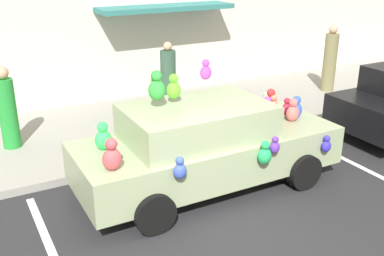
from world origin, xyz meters
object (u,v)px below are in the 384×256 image
at_px(teddy_bear_on_sidewalk, 267,104).
at_px(pedestrian_by_lamp, 330,61).
at_px(pedestrian_near_shopfront, 7,110).
at_px(plush_covered_car, 206,144).
at_px(pedestrian_walking_past, 168,78).

height_order(teddy_bear_on_sidewalk, pedestrian_by_lamp, pedestrian_by_lamp).
bearing_deg(pedestrian_by_lamp, pedestrian_near_shopfront, 179.87).
distance_m(plush_covered_car, pedestrian_by_lamp, 6.65).
bearing_deg(pedestrian_near_shopfront, teddy_bear_on_sidewalk, -9.17).
relative_size(teddy_bear_on_sidewalk, pedestrian_walking_past, 0.36).
xyz_separation_m(teddy_bear_on_sidewalk, pedestrian_walking_past, (-1.85, 1.69, 0.50)).
bearing_deg(pedestrian_near_shopfront, plush_covered_car, -48.49).
distance_m(pedestrian_near_shopfront, pedestrian_walking_past, 4.00).
height_order(teddy_bear_on_sidewalk, pedestrian_walking_past, pedestrian_walking_past).
relative_size(pedestrian_near_shopfront, pedestrian_by_lamp, 0.90).
relative_size(teddy_bear_on_sidewalk, pedestrian_by_lamp, 0.32).
bearing_deg(pedestrian_by_lamp, teddy_bear_on_sidewalk, -162.32).
height_order(pedestrian_near_shopfront, pedestrian_by_lamp, pedestrian_by_lamp).
xyz_separation_m(plush_covered_car, pedestrian_walking_past, (1.15, 3.89, 0.12)).
bearing_deg(teddy_bear_on_sidewalk, pedestrian_near_shopfront, 170.83).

